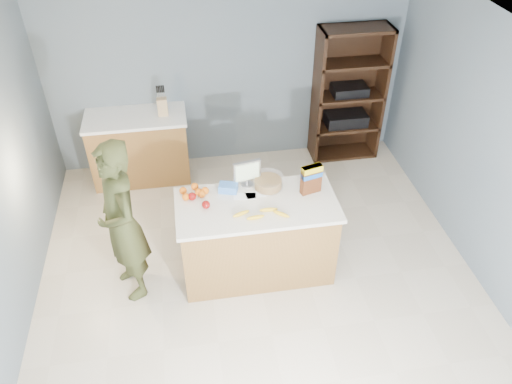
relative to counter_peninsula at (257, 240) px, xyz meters
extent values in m
cube|color=beige|center=(0.00, -0.30, -0.42)|extent=(4.50, 5.00, 0.02)
cube|color=slate|center=(0.00, 2.20, 0.83)|extent=(4.50, 0.02, 2.50)
cube|color=slate|center=(2.25, -0.30, 0.83)|extent=(0.02, 5.00, 2.50)
cube|color=white|center=(0.00, -0.30, 2.08)|extent=(4.50, 5.00, 0.02)
cube|color=brown|center=(0.00, 0.00, 0.01)|extent=(1.50, 0.70, 0.86)
cube|color=silver|center=(0.00, 0.00, 0.46)|extent=(1.56, 0.76, 0.04)
cube|color=black|center=(0.00, 0.00, -0.37)|extent=(1.46, 0.66, 0.10)
cube|color=brown|center=(-1.20, 1.90, 0.01)|extent=(1.20, 0.60, 0.86)
cube|color=white|center=(-1.20, 1.90, 0.46)|extent=(1.24, 0.62, 0.04)
cube|color=black|center=(1.55, 2.18, 0.48)|extent=(0.90, 0.04, 1.80)
cube|color=black|center=(1.12, 2.00, 0.48)|extent=(0.04, 0.40, 1.80)
cube|color=black|center=(1.98, 2.00, 0.48)|extent=(0.04, 0.40, 1.80)
cube|color=black|center=(1.55, 2.00, -0.40)|extent=(0.90, 0.40, 0.04)
cube|color=black|center=(1.55, 2.00, 0.03)|extent=(0.90, 0.40, 0.04)
cube|color=black|center=(1.55, 2.00, 0.48)|extent=(0.90, 0.40, 0.04)
cube|color=black|center=(1.55, 2.00, 0.93)|extent=(0.90, 0.40, 0.04)
cube|color=black|center=(1.55, 2.00, 1.36)|extent=(0.90, 0.40, 0.04)
cube|color=black|center=(1.55, 2.00, 0.13)|extent=(0.55, 0.32, 0.16)
cube|color=black|center=(1.55, 2.00, 0.56)|extent=(0.45, 0.30, 0.12)
imported|color=#35391B|center=(-1.27, -0.03, 0.44)|extent=(0.62, 0.74, 1.72)
cube|color=tan|center=(-0.85, 1.88, 0.59)|extent=(0.12, 0.10, 0.22)
cylinder|color=black|center=(-0.89, 1.88, 0.75)|extent=(0.02, 0.02, 0.09)
cylinder|color=black|center=(-0.87, 1.88, 0.75)|extent=(0.02, 0.02, 0.09)
cylinder|color=black|center=(-0.85, 1.88, 0.75)|extent=(0.02, 0.02, 0.09)
cylinder|color=black|center=(-0.83, 1.88, 0.75)|extent=(0.02, 0.02, 0.09)
cylinder|color=black|center=(-0.81, 1.88, 0.75)|extent=(0.02, 0.02, 0.09)
cube|color=white|center=(-0.10, 0.12, 0.49)|extent=(0.23, 0.14, 0.00)
cube|color=white|center=(0.02, 0.14, 0.49)|extent=(0.23, 0.13, 0.00)
ellipsoid|color=yellow|center=(-0.17, -0.15, 0.50)|extent=(0.18, 0.10, 0.04)
ellipsoid|color=yellow|center=(-0.05, -0.22, 0.50)|extent=(0.18, 0.06, 0.04)
ellipsoid|color=yellow|center=(0.09, -0.13, 0.50)|extent=(0.18, 0.05, 0.04)
ellipsoid|color=yellow|center=(0.19, -0.21, 0.50)|extent=(0.16, 0.14, 0.04)
sphere|color=maroon|center=(-0.61, 0.16, 0.52)|extent=(0.08, 0.08, 0.08)
sphere|color=maroon|center=(-0.48, 0.01, 0.52)|extent=(0.08, 0.08, 0.08)
sphere|color=orange|center=(-0.66, 0.16, 0.52)|extent=(0.07, 0.07, 0.07)
sphere|color=orange|center=(-0.57, 0.31, 0.52)|extent=(0.07, 0.07, 0.07)
sphere|color=orange|center=(-0.51, 0.18, 0.52)|extent=(0.07, 0.07, 0.07)
sphere|color=orange|center=(-0.47, 0.23, 0.52)|extent=(0.07, 0.07, 0.07)
sphere|color=orange|center=(-0.69, 0.27, 0.52)|extent=(0.07, 0.07, 0.07)
sphere|color=orange|center=(-0.54, 0.22, 0.52)|extent=(0.07, 0.07, 0.07)
cube|color=blue|center=(-0.25, 0.24, 0.52)|extent=(0.21, 0.17, 0.08)
cylinder|color=#267219|center=(0.15, 0.24, 0.53)|extent=(0.27, 0.27, 0.09)
cylinder|color=white|center=(0.15, 0.24, 0.55)|extent=(0.30, 0.30, 0.13)
cylinder|color=silver|center=(-0.05, 0.30, 0.49)|extent=(0.12, 0.12, 0.01)
cylinder|color=silver|center=(-0.05, 0.30, 0.52)|extent=(0.02, 0.02, 0.05)
cube|color=silver|center=(-0.05, 0.30, 0.66)|extent=(0.28, 0.09, 0.22)
cube|color=yellow|center=(-0.05, 0.28, 0.66)|extent=(0.24, 0.05, 0.18)
cube|color=#592B14|center=(0.55, 0.09, 0.64)|extent=(0.22, 0.12, 0.31)
cube|color=yellow|center=(0.55, 0.09, 0.76)|extent=(0.22, 0.13, 0.06)
cube|color=blue|center=(0.55, 0.09, 0.69)|extent=(0.22, 0.13, 0.05)
camera|label=1|loc=(-0.61, -3.63, 3.52)|focal=35.00mm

